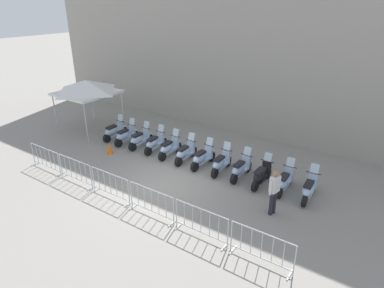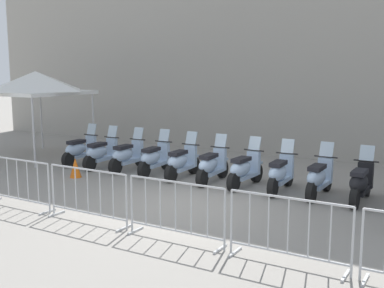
% 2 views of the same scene
% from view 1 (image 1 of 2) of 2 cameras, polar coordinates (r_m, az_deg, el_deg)
% --- Properties ---
extents(ground_plane, '(120.00, 120.00, 0.00)m').
position_cam_1_polar(ground_plane, '(13.81, -4.78, -6.80)').
color(ground_plane, gray).
extents(building_facade, '(28.02, 2.62, 10.65)m').
position_cam_1_polar(building_facade, '(18.83, 10.76, 18.20)').
color(building_facade, '#9E998E').
rests_on(building_facade, ground).
extents(motorcycle_0, '(0.56, 1.72, 1.24)m').
position_cam_1_polar(motorcycle_0, '(18.34, -13.19, 2.15)').
color(motorcycle_0, black).
rests_on(motorcycle_0, ground).
extents(motorcycle_1, '(0.56, 1.72, 1.24)m').
position_cam_1_polar(motorcycle_1, '(17.64, -11.29, 1.45)').
color(motorcycle_1, black).
rests_on(motorcycle_1, ground).
extents(motorcycle_2, '(0.56, 1.72, 1.24)m').
position_cam_1_polar(motorcycle_2, '(17.05, -8.92, 0.84)').
color(motorcycle_2, black).
rests_on(motorcycle_2, ground).
extents(motorcycle_3, '(0.56, 1.73, 1.24)m').
position_cam_1_polar(motorcycle_3, '(16.49, -6.39, 0.18)').
color(motorcycle_3, black).
rests_on(motorcycle_3, ground).
extents(motorcycle_4, '(0.56, 1.72, 1.24)m').
position_cam_1_polar(motorcycle_4, '(15.90, -3.94, -0.65)').
color(motorcycle_4, black).
rests_on(motorcycle_4, ground).
extents(motorcycle_5, '(0.56, 1.72, 1.24)m').
position_cam_1_polar(motorcycle_5, '(15.37, -1.19, -1.49)').
color(motorcycle_5, black).
rests_on(motorcycle_5, ground).
extents(motorcycle_6, '(0.56, 1.73, 1.24)m').
position_cam_1_polar(motorcycle_6, '(14.90, 1.76, -2.34)').
color(motorcycle_6, black).
rests_on(motorcycle_6, ground).
extents(motorcycle_7, '(0.56, 1.72, 1.24)m').
position_cam_1_polar(motorcycle_7, '(14.46, 4.95, -3.26)').
color(motorcycle_7, black).
rests_on(motorcycle_7, ground).
extents(motorcycle_8, '(0.56, 1.72, 1.24)m').
position_cam_1_polar(motorcycle_8, '(14.09, 8.29, -4.20)').
color(motorcycle_8, black).
rests_on(motorcycle_8, ground).
extents(motorcycle_9, '(0.56, 1.72, 1.24)m').
position_cam_1_polar(motorcycle_9, '(13.73, 11.74, -5.27)').
color(motorcycle_9, black).
rests_on(motorcycle_9, ground).
extents(motorcycle_10, '(0.56, 1.72, 1.24)m').
position_cam_1_polar(motorcycle_10, '(13.51, 15.54, -6.18)').
color(motorcycle_10, black).
rests_on(motorcycle_10, ground).
extents(motorcycle_11, '(0.56, 1.73, 1.24)m').
position_cam_1_polar(motorcycle_11, '(13.29, 19.35, -7.24)').
color(motorcycle_11, black).
rests_on(motorcycle_11, ground).
extents(barrier_segment_0, '(1.94, 0.45, 1.07)m').
position_cam_1_polar(barrier_segment_0, '(15.96, -23.72, -2.36)').
color(barrier_segment_0, '#B2B5B7').
rests_on(barrier_segment_0, ground).
extents(barrier_segment_1, '(1.94, 0.45, 1.07)m').
position_cam_1_polar(barrier_segment_1, '(14.41, -19.27, -4.43)').
color(barrier_segment_1, '#B2B5B7').
rests_on(barrier_segment_1, ground).
extents(barrier_segment_2, '(1.94, 0.45, 1.07)m').
position_cam_1_polar(barrier_segment_2, '(12.98, -13.77, -6.94)').
color(barrier_segment_2, '#B2B5B7').
rests_on(barrier_segment_2, ground).
extents(barrier_segment_3, '(1.94, 0.45, 1.07)m').
position_cam_1_polar(barrier_segment_3, '(11.73, -6.92, -9.93)').
color(barrier_segment_3, '#B2B5B7').
rests_on(barrier_segment_3, ground).
extents(barrier_segment_4, '(1.94, 0.45, 1.07)m').
position_cam_1_polar(barrier_segment_4, '(10.72, 1.54, -13.37)').
color(barrier_segment_4, '#B2B5B7').
rests_on(barrier_segment_4, ground).
extents(barrier_segment_5, '(1.94, 0.45, 1.07)m').
position_cam_1_polar(barrier_segment_5, '(10.02, 11.77, -17.03)').
color(barrier_segment_5, '#B2B5B7').
rests_on(barrier_segment_5, ground).
extents(officer_near_row_end, '(0.30, 0.54, 1.73)m').
position_cam_1_polar(officer_near_row_end, '(11.83, 13.88, -7.58)').
color(officer_near_row_end, '#23232D').
rests_on(officer_near_row_end, ground).
extents(canopy_tent, '(2.89, 2.89, 2.91)m').
position_cam_1_polar(canopy_tent, '(19.42, -17.62, 9.26)').
color(canopy_tent, silver).
rests_on(canopy_tent, ground).
extents(traffic_cone, '(0.32, 0.32, 0.55)m').
position_cam_1_polar(traffic_cone, '(16.73, -13.89, -0.72)').
color(traffic_cone, orange).
rests_on(traffic_cone, ground).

